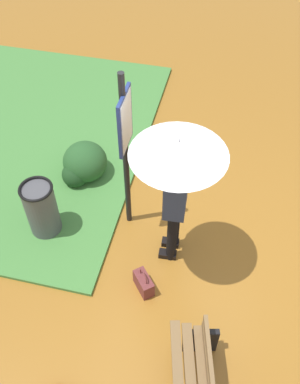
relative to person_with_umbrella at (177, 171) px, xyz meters
name	(u,v)px	position (x,y,z in m)	size (l,w,h in m)	color
ground_plane	(184,262)	(0.05, 0.17, -1.55)	(18.00, 18.00, 0.00)	#9E6623
grass_verge	(19,136)	(-1.63, -2.81, -1.53)	(4.80, 4.00, 0.05)	#47843D
person_with_umbrella	(177,171)	(0.00, 0.00, 0.00)	(0.96, 0.96, 2.04)	black
info_sign_post	(125,139)	(-0.45, -0.66, -0.11)	(0.44, 0.07, 2.30)	black
handbag	(144,283)	(0.52, -0.24, -1.42)	(0.32, 0.30, 0.37)	brown
trash_bin	(42,210)	(-0.03, -1.68, -1.13)	(0.42, 0.42, 0.83)	#4C4C51
shrub_cluster	(83,164)	(-1.06, -1.50, -1.29)	(0.69, 0.63, 0.57)	#285628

